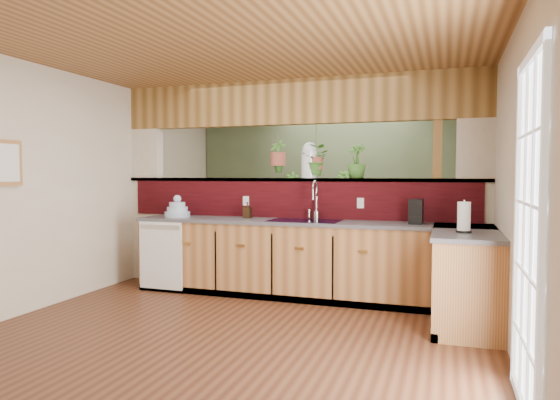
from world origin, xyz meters
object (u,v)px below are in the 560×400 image
(coffee_maker, at_px, (416,212))
(glass_jar, at_px, (309,160))
(faucet, at_px, (315,198))
(soap_dispenser, at_px, (247,210))
(dish_stack, at_px, (177,210))
(shelving_console, at_px, (317,232))
(paper_towel, at_px, (464,218))

(coffee_maker, xyz_separation_m, glass_jar, (-1.29, 0.34, 0.59))
(faucet, bearing_deg, glass_jar, 121.18)
(faucet, bearing_deg, soap_dispenser, -176.56)
(faucet, relative_size, dish_stack, 1.49)
(dish_stack, xyz_separation_m, shelving_console, (1.21, 2.32, -0.49))
(dish_stack, bearing_deg, faucet, 6.58)
(soap_dispenser, height_order, glass_jar, glass_jar)
(soap_dispenser, xyz_separation_m, shelving_console, (0.32, 2.17, -0.50))
(paper_towel, bearing_deg, dish_stack, 169.59)
(faucet, bearing_deg, coffee_maker, -5.79)
(faucet, bearing_deg, dish_stack, -173.42)
(dish_stack, relative_size, soap_dispenser, 1.61)
(faucet, relative_size, coffee_maker, 1.76)
(faucet, relative_size, soap_dispenser, 2.39)
(coffee_maker, bearing_deg, dish_stack, -176.22)
(dish_stack, xyz_separation_m, paper_towel, (3.36, -0.62, 0.05))
(shelving_console, bearing_deg, coffee_maker, -63.82)
(faucet, distance_m, glass_jar, 0.52)
(glass_jar, bearing_deg, dish_stack, -165.29)
(faucet, distance_m, paper_towel, 1.83)
(faucet, xyz_separation_m, dish_stack, (-1.73, -0.20, -0.17))
(glass_jar, distance_m, shelving_console, 2.23)
(coffee_maker, bearing_deg, soap_dispenser, -179.76)
(paper_towel, bearing_deg, faucet, 153.35)
(faucet, xyz_separation_m, glass_jar, (-0.13, 0.22, 0.46))
(soap_dispenser, xyz_separation_m, coffee_maker, (2.00, -0.07, 0.02))
(coffee_maker, height_order, shelving_console, coffee_maker)
(dish_stack, bearing_deg, glass_jar, 14.71)
(faucet, height_order, shelving_console, faucet)
(faucet, xyz_separation_m, paper_towel, (1.63, -0.82, -0.12))
(glass_jar, bearing_deg, faucet, -58.82)
(faucet, height_order, glass_jar, glass_jar)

